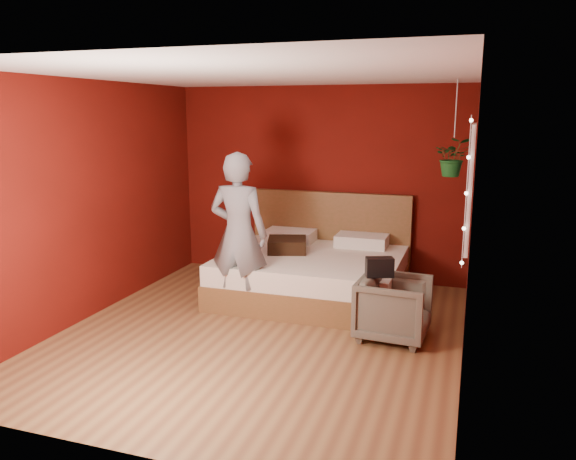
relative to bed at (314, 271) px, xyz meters
name	(u,v)px	position (x,y,z in m)	size (l,w,h in m)	color
floor	(261,333)	(-0.18, -1.38, -0.31)	(4.50, 4.50, 0.00)	brown
room_walls	(259,172)	(-0.18, -1.38, 1.37)	(4.04, 4.54, 2.62)	#5D0F09
window	(470,187)	(1.78, -0.48, 1.19)	(0.05, 0.97, 1.27)	white
fairy_lights	(466,193)	(1.76, -1.00, 1.19)	(0.04, 0.04, 1.45)	silver
bed	(314,271)	(0.00, 0.00, 0.00)	(2.17, 1.85, 1.20)	brown
person	(239,234)	(-0.63, -0.88, 0.60)	(0.67, 0.44, 1.83)	slate
armchair	(394,308)	(1.13, -1.08, 0.01)	(0.68, 0.70, 0.64)	#595546
handbag	(380,267)	(0.98, -1.08, 0.42)	(0.27, 0.14, 0.19)	black
throw_pillow	(287,245)	(-0.34, -0.04, 0.32)	(0.47, 0.47, 0.17)	black
hanging_plant	(453,157)	(1.58, -0.01, 1.45)	(0.41, 0.37, 1.05)	silver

